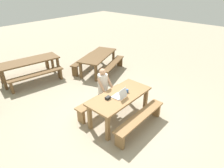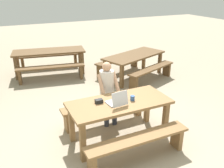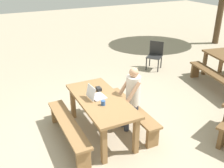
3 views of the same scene
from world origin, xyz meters
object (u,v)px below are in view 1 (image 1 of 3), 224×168
Objects in this scene: picnic_table_front at (120,99)px; picnic_table_rear at (29,63)px; coffee_mug at (127,91)px; person_seated at (104,87)px; picnic_table_mid at (98,57)px; laptop at (120,95)px; small_pouch at (108,98)px.

picnic_table_front is 0.79× the size of picnic_table_rear.
coffee_mug is at bearing -13.45° from picnic_table_front.
picnic_table_mid is at bearing 48.54° from person_seated.
picnic_table_mid is (1.85, 2.09, -0.13)m from person_seated.
picnic_table_mid is (1.91, 2.73, -0.04)m from picnic_table_front.
laptop reaches higher than coffee_mug.
small_pouch reaches higher than picnic_table_mid.
small_pouch is 0.61m from coffee_mug.
laptop reaches higher than picnic_table_rear.
person_seated is (0.06, 0.64, 0.10)m from picnic_table_front.
laptop is at bearing -176.07° from coffee_mug.
picnic_table_rear is (-0.29, 4.23, -0.18)m from laptop.
person_seated is at bearing 104.20° from coffee_mug.
person_seated reaches higher than laptop.
picnic_table_rear reaches higher than picnic_table_mid.
laptop reaches higher than picnic_table_front.
laptop is at bearing -76.06° from picnic_table_rear.
picnic_table_rear is at bearing 90.29° from small_pouch.
person_seated is at bearing -72.98° from picnic_table_rear.
laptop is at bearing -35.03° from small_pouch.
person_seated reaches higher than coffee_mug.
small_pouch is at bearing -150.69° from picnic_table_mid.
coffee_mug is at bearing -15.69° from small_pouch.
person_seated is at bearing -105.93° from laptop.
laptop is 3.45m from picnic_table_mid.
laptop is at bearing -101.22° from person_seated.
picnic_table_rear is at bearing -90.85° from laptop.
picnic_table_front is at bearing 166.55° from coffee_mug.
person_seated is at bearing 52.54° from small_pouch.
laptop is at bearing -145.33° from picnic_table_mid.
small_pouch is 3.47m from picnic_table_mid.
laptop reaches higher than picnic_table_mid.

